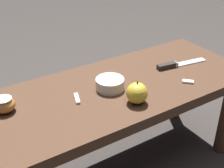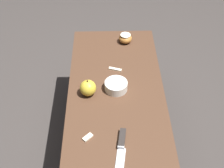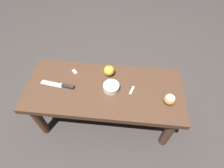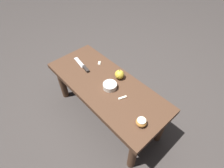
% 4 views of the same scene
% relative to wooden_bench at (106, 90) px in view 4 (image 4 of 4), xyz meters
% --- Properties ---
extents(ground_plane, '(8.00, 8.00, 0.00)m').
position_rel_wooden_bench_xyz_m(ground_plane, '(0.00, 0.00, -0.35)').
color(ground_plane, '#383330').
extents(wooden_bench, '(1.04, 0.44, 0.42)m').
position_rel_wooden_bench_xyz_m(wooden_bench, '(0.00, 0.00, 0.00)').
color(wooden_bench, '#472D1E').
rests_on(wooden_bench, ground_plane).
extents(knife, '(0.24, 0.06, 0.02)m').
position_rel_wooden_bench_xyz_m(knife, '(-0.27, -0.01, 0.08)').
color(knife, '#B7BABF').
rests_on(knife, wooden_bench).
extents(apple_whole, '(0.07, 0.07, 0.08)m').
position_rel_wooden_bench_xyz_m(apple_whole, '(0.02, 0.13, 0.11)').
color(apple_whole, gold).
rests_on(apple_whole, wooden_bench).
extents(apple_cut, '(0.07, 0.07, 0.05)m').
position_rel_wooden_bench_xyz_m(apple_cut, '(0.41, -0.06, 0.09)').
color(apple_cut, '#B27233').
rests_on(apple_cut, wooden_bench).
extents(apple_slice_near_knife, '(0.04, 0.04, 0.01)m').
position_rel_wooden_bench_xyz_m(apple_slice_near_knife, '(-0.22, 0.12, 0.07)').
color(apple_slice_near_knife, silver).
rests_on(apple_slice_near_knife, wooden_bench).
extents(apple_slice_center, '(0.03, 0.06, 0.01)m').
position_rel_wooden_bench_xyz_m(apple_slice_center, '(0.18, -0.00, 0.07)').
color(apple_slice_center, silver).
rests_on(apple_slice_center, wooden_bench).
extents(bowl, '(0.10, 0.10, 0.04)m').
position_rel_wooden_bench_xyz_m(bowl, '(0.05, -0.00, 0.09)').
color(bowl, silver).
rests_on(bowl, wooden_bench).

